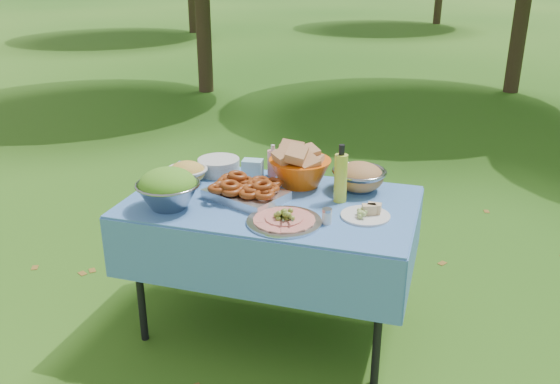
% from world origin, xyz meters
% --- Properties ---
extents(ground, '(80.00, 80.00, 0.00)m').
position_xyz_m(ground, '(0.00, 0.00, 0.00)').
color(ground, '#0A3B0B').
rests_on(ground, ground).
extents(picnic_table, '(1.46, 0.86, 0.76)m').
position_xyz_m(picnic_table, '(0.00, 0.00, 0.38)').
color(picnic_table, '#7EC9F2').
rests_on(picnic_table, ground).
extents(salad_bowl, '(0.36, 0.36, 0.20)m').
position_xyz_m(salad_bowl, '(-0.46, -0.24, 0.86)').
color(salad_bowl, gray).
rests_on(salad_bowl, picnic_table).
extents(pasta_bowl_white, '(0.28, 0.28, 0.12)m').
position_xyz_m(pasta_bowl_white, '(-0.52, 0.10, 0.82)').
color(pasta_bowl_white, silver).
rests_on(pasta_bowl_white, picnic_table).
extents(plate_stack, '(0.31, 0.31, 0.09)m').
position_xyz_m(plate_stack, '(-0.41, 0.30, 0.80)').
color(plate_stack, silver).
rests_on(plate_stack, picnic_table).
extents(wipes_box, '(0.12, 0.09, 0.10)m').
position_xyz_m(wipes_box, '(-0.20, 0.29, 0.81)').
color(wipes_box, '#94D3EB').
rests_on(wipes_box, picnic_table).
extents(sanitizer_bottle, '(0.07, 0.07, 0.18)m').
position_xyz_m(sanitizer_bottle, '(-0.10, 0.35, 0.85)').
color(sanitizer_bottle, pink).
rests_on(sanitizer_bottle, picnic_table).
extents(bread_bowl, '(0.43, 0.43, 0.22)m').
position_xyz_m(bread_bowl, '(0.08, 0.25, 0.87)').
color(bread_bowl, '#E45609').
rests_on(bread_bowl, picnic_table).
extents(pasta_bowl_steel, '(0.36, 0.36, 0.15)m').
position_xyz_m(pasta_bowl_steel, '(0.40, 0.28, 0.84)').
color(pasta_bowl_steel, gray).
rests_on(pasta_bowl_steel, picnic_table).
extents(fried_tray, '(0.46, 0.39, 0.09)m').
position_xyz_m(fried_tray, '(-0.13, -0.02, 0.81)').
color(fried_tray, silver).
rests_on(fried_tray, picnic_table).
extents(charcuterie_platter, '(0.45, 0.45, 0.08)m').
position_xyz_m(charcuterie_platter, '(0.14, -0.24, 0.80)').
color(charcuterie_platter, '#ADB0B4').
rests_on(charcuterie_platter, picnic_table).
extents(oil_bottle, '(0.08, 0.08, 0.30)m').
position_xyz_m(oil_bottle, '(0.34, 0.09, 0.91)').
color(oil_bottle, '#B8CE33').
rests_on(oil_bottle, picnic_table).
extents(cheese_plate, '(0.30, 0.30, 0.07)m').
position_xyz_m(cheese_plate, '(0.49, -0.06, 0.79)').
color(cheese_plate, silver).
rests_on(cheese_plate, picnic_table).
extents(shaker, '(0.06, 0.06, 0.08)m').
position_xyz_m(shaker, '(0.33, -0.19, 0.80)').
color(shaker, silver).
rests_on(shaker, picnic_table).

